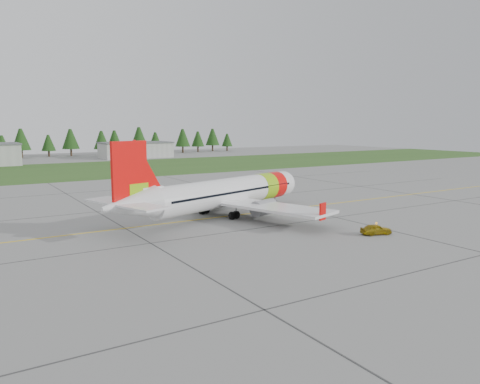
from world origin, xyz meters
TOP-DOWN VIEW (x-y plane):
  - ground at (0.00, 0.00)m, footprint 320.00×320.00m
  - aircraft at (-1.45, 8.84)m, footprint 32.36×30.62m
  - follow_me_car at (7.10, -9.30)m, footprint 1.51×1.64m
  - grass_strip at (0.00, 82.00)m, footprint 320.00×50.00m
  - taxi_guideline at (0.00, 8.00)m, footprint 120.00×0.25m
  - hangar_east at (25.00, 118.00)m, footprint 24.00×12.00m
  - treeline at (0.00, 138.00)m, footprint 160.00×8.00m

SIDE VIEW (x-z plane):
  - ground at x=0.00m, z-range 0.00..0.00m
  - taxi_guideline at x=0.00m, z-range 0.00..0.02m
  - grass_strip at x=0.00m, z-range 0.00..0.03m
  - follow_me_car at x=7.10m, z-range 0.00..3.37m
  - hangar_east at x=25.00m, z-range 0.00..5.20m
  - aircraft at x=-1.45m, z-range -2.14..7.96m
  - treeline at x=0.00m, z-range 0.00..10.00m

